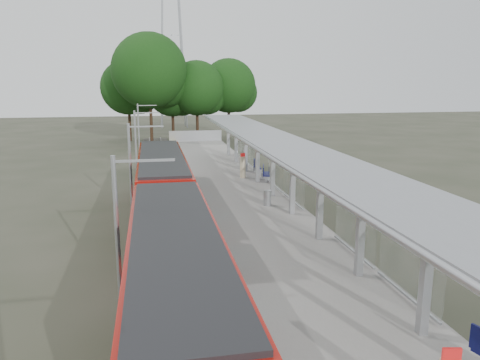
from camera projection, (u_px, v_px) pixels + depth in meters
name	position (u px, v px, depth m)	size (l,w,h in m)	color
trackbed	(163.00, 206.00, 29.06)	(3.00, 70.00, 0.24)	#59544C
platform	(234.00, 197.00, 29.81)	(6.00, 50.00, 1.00)	gray
tactile_strip	(194.00, 191.00, 29.24)	(0.60, 50.00, 0.02)	yellow
end_fence	(196.00, 136.00, 53.55)	(6.00, 0.10, 1.20)	#9EA0A5
train	(167.00, 215.00, 20.35)	(2.74, 27.60, 3.62)	black
canopy	(275.00, 147.00, 25.68)	(3.27, 38.00, 3.66)	#9EA0A5
pylon	(171.00, 11.00, 76.70)	(8.00, 4.00, 38.00)	#9EA0A5
tree_cluster	(172.00, 82.00, 59.19)	(20.30, 12.43, 13.54)	#382316
catenary_masts	(132.00, 166.00, 27.21)	(2.08, 48.16, 5.40)	#9EA0A5
bench_mid	(265.00, 173.00, 32.29)	(0.82, 1.60, 1.05)	#0F114C
bench_far	(256.00, 166.00, 34.90)	(0.64, 1.54, 1.02)	#0F114C
info_pillar_far	(243.00, 167.00, 33.19)	(0.40, 0.40, 1.78)	beige
litter_bin	(267.00, 198.00, 25.83)	(0.43, 0.43, 0.87)	#9EA0A5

